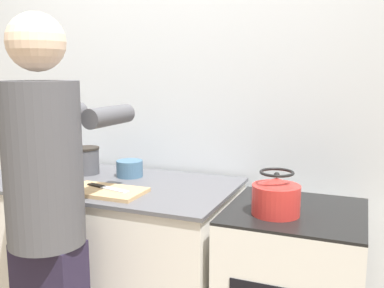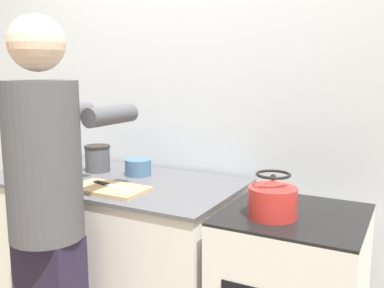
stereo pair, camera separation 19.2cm
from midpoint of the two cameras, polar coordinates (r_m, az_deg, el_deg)
name	(u,v)px [view 2 (the right image)]	position (r m, az deg, el deg)	size (l,w,h in m)	color
wall_back	(195,104)	(2.47, 2.70, 5.31)	(8.00, 0.05, 2.60)	silver
counter	(112,258)	(2.49, -8.34, -14.83)	(1.41, 0.72, 0.91)	silver
person	(48,202)	(1.89, -15.92, -7.50)	(0.35, 0.59, 1.71)	#261F36
cutting_board	(109,189)	(2.11, -8.45, -5.96)	(0.37, 0.22, 0.02)	tan
knife	(110,185)	(2.12, -8.30, -5.53)	(0.26, 0.09, 0.01)	silver
kettle	(273,199)	(1.80, 13.75, -7.14)	(0.20, 0.20, 0.19)	red
bowl_prep	(138,167)	(2.40, -4.93, -3.13)	(0.15, 0.15, 0.09)	#426684
bowl_mixing	(45,165)	(2.62, -17.02, -2.76)	(0.12, 0.12, 0.06)	brown
canister_jar	(98,158)	(2.51, -10.36, -1.91)	(0.15, 0.15, 0.15)	#4C4C51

